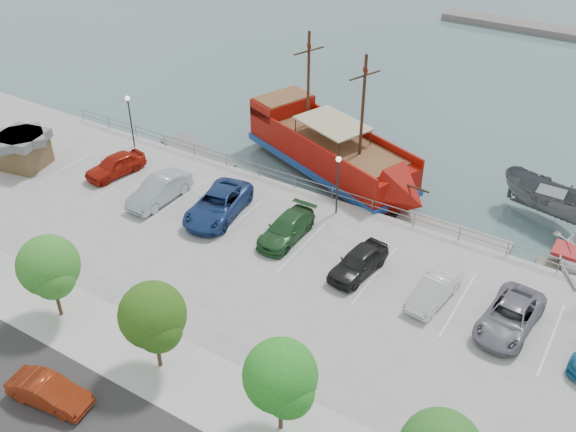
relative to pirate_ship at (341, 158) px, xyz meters
The scene contains 21 objects.
ground 12.48m from the pirate_ship, 77.79° to the right, with size 160.00×160.00×0.00m, color #415D61.
sidewalk 22.24m from the pirate_ship, 83.25° to the right, with size 100.00×4.00×0.05m, color silver.
seawall_railing 5.01m from the pirate_ship, 58.55° to the right, with size 50.00×0.06×1.00m.
pirate_ship is the anchor object (origin of this frame).
patrol_boat 14.72m from the pirate_ship, 10.21° to the left, with size 2.62×6.97×2.70m, color slate.
dock_west 11.80m from the pirate_ship, 165.80° to the right, with size 7.43×2.12×0.42m, color slate.
dock_mid 10.29m from the pirate_ship, 16.38° to the right, with size 7.60×2.17×0.43m, color gray.
shed 23.45m from the pirate_ship, 149.03° to the right, with size 3.78×3.78×2.64m.
street_sedan 26.44m from the pirate_ship, 92.67° to the right, with size 1.42×4.07×1.34m, color maroon.
lamp_post_left 16.51m from the pirate_ship, 160.11° to the right, with size 0.36×0.36×4.28m.
lamp_post_mid 6.51m from the pirate_ship, 64.88° to the right, with size 0.36×0.36×4.28m.
tree_c 22.89m from the pirate_ship, 103.32° to the right, with size 3.30×3.20×5.00m.
tree_d 22.35m from the pirate_ship, 85.46° to the right, with size 3.30×3.20×5.00m.
tree_e 23.94m from the pirate_ship, 68.42° to the right, with size 3.30×3.20×5.00m.
parked_car_a 16.51m from the pirate_ship, 144.97° to the right, with size 1.83×4.55×1.55m, color #A81A0C.
parked_car_b 13.47m from the pirate_ship, 128.73° to the right, with size 1.77×5.06×1.67m, color #A1ADB8.
parked_car_c 10.63m from the pirate_ship, 111.65° to the right, with size 2.79×6.04×1.68m, color navy.
parked_car_d 9.76m from the pirate_ship, 82.64° to the right, with size 2.00×4.91×1.42m, color #28572C.
parked_car_e 12.35m from the pirate_ship, 57.54° to the right, with size 1.80×4.48×1.53m, color black.
parked_car_f 15.33m from the pirate_ship, 42.77° to the right, with size 1.48×4.26×1.40m, color silver.
parked_car_g 18.59m from the pirate_ship, 34.02° to the right, with size 2.45×5.30×1.47m, color slate.
Camera 1 is at (15.89, -25.45, 23.85)m, focal length 40.00 mm.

